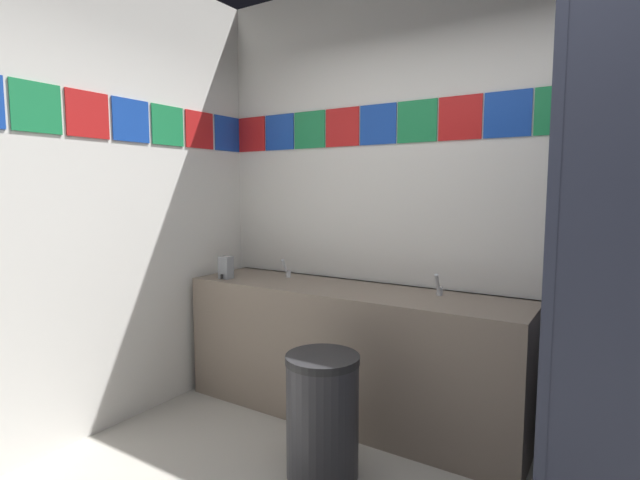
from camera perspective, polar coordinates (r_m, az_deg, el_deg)
name	(u,v)px	position (r m, az deg, el deg)	size (l,w,h in m)	color
wall_back	(482,196)	(3.10, 18.63, 4.99)	(3.83, 0.09, 2.89)	white
wall_side	(37,196)	(3.04, -30.44, 4.47)	(0.09, 3.17, 2.89)	white
vanity_counter	(349,351)	(3.24, 3.39, -12.93)	(2.25, 0.58, 0.85)	gray
faucet_left	(287,270)	(3.50, -3.95, -3.60)	(0.04, 0.10, 0.14)	silver
faucet_right	(439,287)	(2.98, 13.85, -5.44)	(0.04, 0.10, 0.14)	silver
soap_dispenser	(226,268)	(3.52, -11.07, -3.21)	(0.09, 0.09, 0.16)	gray
stall_divider	(615,287)	(2.09, 31.46, -4.74)	(0.92, 1.33, 2.25)	#33384C
trash_bin	(322,415)	(2.65, 0.29, -20.00)	(0.38, 0.38, 0.64)	#333338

